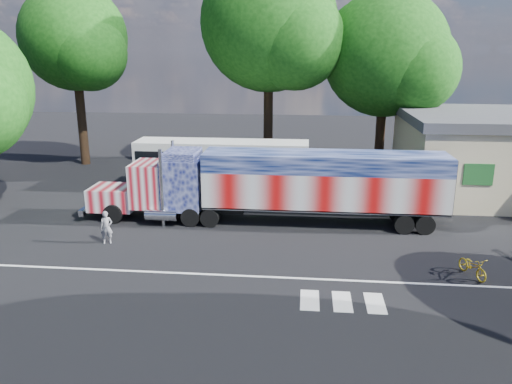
# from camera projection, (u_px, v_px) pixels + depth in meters

# --- Properties ---
(ground) EXTENTS (100.00, 100.00, 0.00)m
(ground) POSITION_uv_depth(u_px,v_px,m) (250.00, 248.00, 23.48)
(ground) COLOR black
(lane_markings) EXTENTS (30.00, 2.67, 0.01)m
(lane_markings) POSITION_uv_depth(u_px,v_px,m) (282.00, 286.00, 19.71)
(lane_markings) COLOR silver
(lane_markings) RESTS_ON ground
(semi_truck) EXTENTS (19.45, 3.07, 4.15)m
(semi_truck) POSITION_uv_depth(u_px,v_px,m) (278.00, 184.00, 26.43)
(semi_truck) COLOR black
(semi_truck) RESTS_ON ground
(coach_bus) EXTENTS (11.28, 2.62, 3.28)m
(coach_bus) POSITION_uv_depth(u_px,v_px,m) (222.00, 165.00, 32.77)
(coach_bus) COLOR silver
(coach_bus) RESTS_ON ground
(woman) EXTENTS (0.67, 0.54, 1.60)m
(woman) POSITION_uv_depth(u_px,v_px,m) (106.00, 227.00, 23.89)
(woman) COLOR slate
(woman) RESTS_ON ground
(bicycle) EXTENTS (1.15, 1.79, 0.89)m
(bicycle) POSITION_uv_depth(u_px,v_px,m) (473.00, 266.00, 20.45)
(bicycle) COLOR gold
(bicycle) RESTS_ON ground
(tree_nw_a) EXTENTS (8.45, 8.05, 13.91)m
(tree_nw_a) POSITION_uv_depth(u_px,v_px,m) (75.00, 38.00, 38.03)
(tree_nw_a) COLOR black
(tree_nw_a) RESTS_ON ground
(tree_ne_a) EXTENTS (9.44, 8.99, 13.19)m
(tree_ne_a) POSITION_uv_depth(u_px,v_px,m) (388.00, 55.00, 35.80)
(tree_ne_a) COLOR black
(tree_ne_a) RESTS_ON ground
(tree_n_mid) EXTENTS (10.41, 9.91, 15.82)m
(tree_n_mid) POSITION_uv_depth(u_px,v_px,m) (271.00, 24.00, 35.99)
(tree_n_mid) COLOR black
(tree_n_mid) RESTS_ON ground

